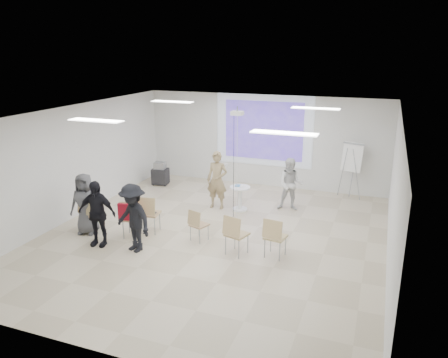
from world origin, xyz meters
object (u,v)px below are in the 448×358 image
(pedestal_table, at_px, (240,197))
(chair_far_left, at_px, (89,211))
(player_right, at_px, (291,182))
(audience_mid, at_px, (133,214))
(player_left, at_px, (217,176))
(chair_left_inner, at_px, (148,211))
(chair_right_inner, at_px, (235,232))
(audience_left, at_px, (96,209))
(flipchart_easel, at_px, (352,158))
(chair_right_far, at_px, (274,235))
(audience_outer, at_px, (85,200))
(chair_left_mid, at_px, (131,216))
(av_cart, at_px, (160,174))
(laptop, at_px, (150,212))
(chair_center, at_px, (197,223))

(pedestal_table, bearing_deg, chair_far_left, -137.72)
(player_right, xyz_separation_m, audience_mid, (-2.74, -3.81, 0.06))
(player_left, xyz_separation_m, chair_left_inner, (-0.93, -2.26, -0.37))
(player_left, height_order, chair_far_left, player_left)
(chair_right_inner, height_order, audience_left, audience_left)
(chair_left_inner, distance_m, flipchart_easel, 6.33)
(chair_right_far, bearing_deg, audience_outer, -168.39)
(chair_far_left, relative_size, audience_mid, 0.52)
(audience_mid, bearing_deg, chair_left_mid, 147.09)
(audience_mid, distance_m, av_cart, 5.03)
(chair_left_mid, xyz_separation_m, audience_left, (-0.53, -0.60, 0.33))
(pedestal_table, xyz_separation_m, chair_left_mid, (-1.84, -2.70, 0.17))
(chair_right_far, xyz_separation_m, audience_left, (-4.00, -0.77, 0.35))
(laptop, bearing_deg, audience_mid, 91.39)
(chair_left_inner, xyz_separation_m, audience_mid, (0.18, -0.97, 0.32))
(laptop, xyz_separation_m, audience_mid, (0.19, -1.07, 0.37))
(chair_right_inner, height_order, flipchart_easel, flipchart_easel)
(pedestal_table, bearing_deg, audience_left, -125.69)
(chair_right_inner, height_order, audience_mid, audience_mid)
(chair_right_inner, bearing_deg, chair_far_left, -163.49)
(chair_left_mid, distance_m, laptop, 0.55)
(chair_right_inner, relative_size, audience_left, 0.53)
(laptop, bearing_deg, chair_right_far, 165.51)
(player_left, distance_m, audience_outer, 3.66)
(player_left, distance_m, chair_center, 2.36)
(pedestal_table, height_order, chair_left_mid, chair_left_mid)
(pedestal_table, relative_size, chair_left_inner, 0.74)
(chair_right_far, bearing_deg, audience_mid, -158.23)
(audience_outer, distance_m, av_cart, 4.23)
(chair_right_inner, bearing_deg, player_right, 96.46)
(flipchart_easel, bearing_deg, chair_center, -105.63)
(chair_far_left, relative_size, chair_left_inner, 0.97)
(chair_left_mid, bearing_deg, laptop, 55.39)
(audience_mid, bearing_deg, chair_right_inner, 34.99)
(laptop, height_order, audience_outer, audience_outer)
(chair_left_inner, bearing_deg, chair_center, -9.59)
(player_left, height_order, av_cart, player_left)
(chair_left_mid, bearing_deg, audience_left, -140.89)
(audience_outer, bearing_deg, audience_left, -46.82)
(player_left, xyz_separation_m, av_cart, (-2.60, 1.41, -0.58))
(chair_far_left, height_order, audience_mid, audience_mid)
(pedestal_table, relative_size, chair_left_mid, 0.75)
(laptop, bearing_deg, av_cart, -73.94)
(chair_left_inner, bearing_deg, av_cart, 105.61)
(player_right, height_order, chair_right_inner, player_right)
(chair_right_far, bearing_deg, av_cart, 149.46)
(audience_mid, relative_size, flipchart_easel, 1.05)
(chair_left_inner, height_order, flipchart_easel, flipchart_easel)
(chair_right_inner, distance_m, audience_outer, 3.85)
(chair_left_inner, relative_size, audience_mid, 0.54)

